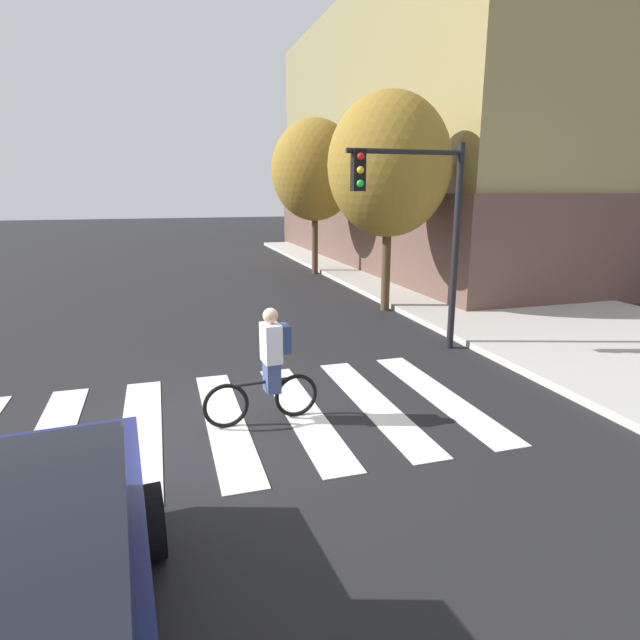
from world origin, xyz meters
TOP-DOWN VIEW (x-y plane):
  - ground_plane at (0.00, 0.00)m, footprint 120.00×120.00m
  - crosswalk_stripes at (0.06, 0.00)m, footprint 7.56×3.95m
  - cyclist at (0.71, -0.16)m, footprint 1.71×0.38m
  - traffic_light_near at (4.30, 2.33)m, footprint 2.47×0.28m
  - fire_hydrant at (7.60, 8.26)m, footprint 0.33×0.22m
  - street_tree_near at (5.28, 6.12)m, footprint 3.27×3.27m
  - street_tree_mid at (5.28, 13.09)m, footprint 3.36×3.36m
  - corner_building at (16.57, 15.29)m, footprint 19.11×21.16m

SIDE VIEW (x-z plane):
  - ground_plane at x=0.00m, z-range 0.00..0.00m
  - crosswalk_stripes at x=0.06m, z-range 0.00..0.01m
  - fire_hydrant at x=7.60m, z-range 0.14..0.92m
  - cyclist at x=0.71m, z-range 0.00..1.69m
  - traffic_light_near at x=4.30m, z-range 0.76..4.96m
  - street_tree_near at x=5.28m, z-range 1.02..6.82m
  - street_tree_mid at x=5.28m, z-range 1.04..7.01m
  - corner_building at x=16.57m, z-range -0.05..11.04m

